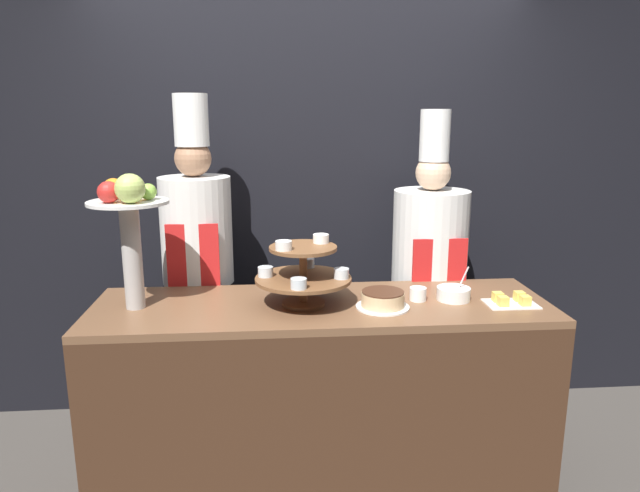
# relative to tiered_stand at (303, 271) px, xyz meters

# --- Properties ---
(wall_back) EXTENTS (10.00, 0.06, 2.80)m
(wall_back) POSITION_rel_tiered_stand_xyz_m (0.09, 0.91, 0.29)
(wall_back) COLOR black
(wall_back) RESTS_ON ground_plane
(buffet_counter) EXTENTS (2.12, 0.65, 0.95)m
(buffet_counter) POSITION_rel_tiered_stand_xyz_m (0.09, 0.01, -0.63)
(buffet_counter) COLOR #422819
(buffet_counter) RESTS_ON ground_plane
(tiered_stand) EXTENTS (0.44, 0.44, 0.32)m
(tiered_stand) POSITION_rel_tiered_stand_xyz_m (0.00, 0.00, 0.00)
(tiered_stand) COLOR brown
(tiered_stand) RESTS_ON buffet_counter
(fruit_pedestal) EXTENTS (0.35, 0.35, 0.62)m
(fruit_pedestal) POSITION_rel_tiered_stand_xyz_m (-0.76, 0.01, 0.26)
(fruit_pedestal) COLOR #B2ADA8
(fruit_pedestal) RESTS_ON buffet_counter
(cake_round) EXTENTS (0.24, 0.24, 0.08)m
(cake_round) POSITION_rel_tiered_stand_xyz_m (0.36, -0.07, -0.12)
(cake_round) COLOR white
(cake_round) RESTS_ON buffet_counter
(cup_white) EXTENTS (0.08, 0.08, 0.06)m
(cup_white) POSITION_rel_tiered_stand_xyz_m (0.54, 0.02, -0.13)
(cup_white) COLOR white
(cup_white) RESTS_ON buffet_counter
(cake_square_tray) EXTENTS (0.23, 0.16, 0.05)m
(cake_square_tray) POSITION_rel_tiered_stand_xyz_m (0.95, -0.08, -0.14)
(cake_square_tray) COLOR white
(cake_square_tray) RESTS_ON buffet_counter
(serving_bowl_near) EXTENTS (0.16, 0.16, 0.16)m
(serving_bowl_near) POSITION_rel_tiered_stand_xyz_m (0.71, 0.01, -0.13)
(serving_bowl_near) COLOR white
(serving_bowl_near) RESTS_ON buffet_counter
(chef_left) EXTENTS (0.38, 0.38, 1.91)m
(chef_left) POSITION_rel_tiered_stand_xyz_m (-0.54, 0.52, -0.07)
(chef_left) COLOR #28282D
(chef_left) RESTS_ON ground_plane
(chef_center_left) EXTENTS (0.41, 0.41, 1.83)m
(chef_center_left) POSITION_rel_tiered_stand_xyz_m (0.73, 0.52, -0.15)
(chef_center_left) COLOR #28282D
(chef_center_left) RESTS_ON ground_plane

